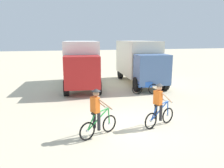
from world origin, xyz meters
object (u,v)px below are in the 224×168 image
Objects in this scene: box_truck_cream_rv at (139,60)px; box_truck_white_box at (81,61)px; bicycle_spare at (145,88)px; cyclist_orange_shirt at (97,115)px; cyclist_cowboy_hat at (159,107)px.

box_truck_white_box is at bearing 178.75° from box_truck_cream_rv.
bicycle_spare is at bearing -106.12° from box_truck_cream_rv.
box_truck_cream_rv is 10.32m from cyclist_orange_shirt.
bicycle_spare is (-1.01, -3.48, -1.48)m from box_truck_cream_rv.
bicycle_spare is at bearing -44.93° from box_truck_white_box.
box_truck_cream_rv is at bearing 72.52° from cyclist_cowboy_hat.
cyclist_orange_shirt is 2.62m from cyclist_cowboy_hat.
box_truck_white_box is at bearing 85.48° from cyclist_orange_shirt.
box_truck_cream_rv reaches higher than cyclist_orange_shirt.
cyclist_cowboy_hat is (2.61, 0.25, 0.00)m from cyclist_orange_shirt.
box_truck_white_box is 1.01× the size of box_truck_cream_rv.
box_truck_white_box is 3.84× the size of cyclist_cowboy_hat.
box_truck_cream_rv is at bearing -1.25° from box_truck_white_box.
bicycle_spare is at bearing 51.06° from cyclist_orange_shirt.
cyclist_orange_shirt reaches higher than bicycle_spare.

